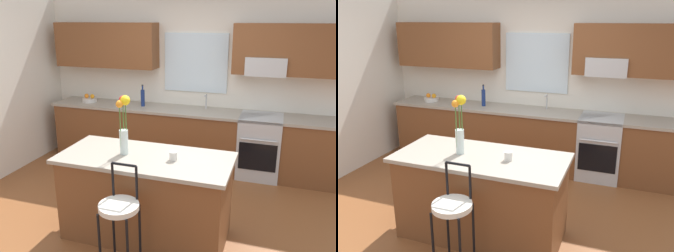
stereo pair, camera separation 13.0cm
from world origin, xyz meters
TOP-DOWN VIEW (x-y plane):
  - ground_plane at (0.00, 0.00)m, footprint 14.00×14.00m
  - back_wall_assembly at (0.02, 1.99)m, footprint 5.60×0.50m
  - counter_run at (0.00, 1.70)m, footprint 4.56×0.64m
  - sink_faucet at (0.21, 1.84)m, footprint 0.02×0.13m
  - oven_range at (1.07, 1.68)m, footprint 0.60×0.64m
  - kitchen_island at (0.05, -0.27)m, footprint 1.78×0.82m
  - bar_stool_near at (0.05, -0.89)m, footprint 0.36×0.36m
  - flower_vase at (-0.17, -0.28)m, footprint 0.13×0.13m
  - mug_ceramic at (0.35, -0.28)m, footprint 0.08×0.08m
  - fruit_bowl_oranges at (-1.74, 1.70)m, footprint 0.24×0.24m
  - bottle_olive_oil at (-0.78, 1.70)m, footprint 0.06×0.06m

SIDE VIEW (x-z plane):
  - ground_plane at x=0.00m, z-range 0.00..0.00m
  - oven_range at x=1.07m, z-range 0.00..0.92m
  - kitchen_island at x=0.05m, z-range 0.00..0.92m
  - counter_run at x=0.00m, z-range 0.01..0.93m
  - bar_stool_near at x=0.05m, z-range 0.11..1.16m
  - fruit_bowl_oranges at x=-1.74m, z-range 0.90..1.03m
  - mug_ceramic at x=0.35m, z-range 0.92..1.01m
  - bottle_olive_oil at x=-0.78m, z-range 0.89..1.23m
  - sink_faucet at x=0.21m, z-range 0.95..1.18m
  - flower_vase at x=-0.17m, z-range 0.94..1.56m
  - back_wall_assembly at x=0.02m, z-range 0.16..2.86m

